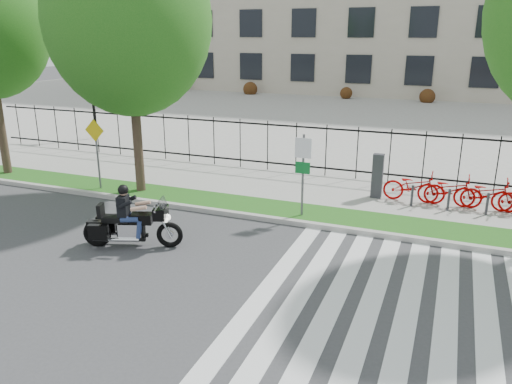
% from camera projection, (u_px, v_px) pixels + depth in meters
% --- Properties ---
extents(ground, '(120.00, 120.00, 0.00)m').
position_uv_depth(ground, '(179.00, 275.00, 11.80)').
color(ground, '#3A393C').
rests_on(ground, ground).
extents(curb, '(60.00, 0.20, 0.15)m').
position_uv_depth(curb, '(246.00, 216.00, 15.41)').
color(curb, '#A19E97').
rests_on(curb, ground).
extents(grass_verge, '(60.00, 1.50, 0.15)m').
position_uv_depth(grass_verge, '(256.00, 207.00, 16.16)').
color(grass_verge, '#1D5014').
rests_on(grass_verge, ground).
extents(sidewalk, '(60.00, 3.50, 0.15)m').
position_uv_depth(sidewalk, '(281.00, 186.00, 18.37)').
color(sidewalk, gray).
rests_on(sidewalk, ground).
extents(plaza, '(80.00, 34.00, 0.10)m').
position_uv_depth(plaza, '(365.00, 116.00, 33.91)').
color(plaza, gray).
rests_on(plaza, ground).
extents(crosswalk_stripes, '(5.70, 8.00, 0.01)m').
position_uv_depth(crosswalk_stripes, '(387.00, 315.00, 10.10)').
color(crosswalk_stripes, silver).
rests_on(crosswalk_stripes, ground).
extents(iron_fence, '(30.00, 0.06, 2.00)m').
position_uv_depth(iron_fence, '(296.00, 148.00, 19.59)').
color(iron_fence, black).
rests_on(iron_fence, sidewalk).
extents(lamp_post_left, '(1.06, 0.70, 4.25)m').
position_uv_depth(lamp_post_left, '(91.00, 79.00, 25.69)').
color(lamp_post_left, black).
rests_on(lamp_post_left, ground).
extents(street_tree_1, '(5.35, 5.35, 8.78)m').
position_uv_depth(street_tree_1, '(129.00, 20.00, 15.96)').
color(street_tree_1, '#3E2B22').
rests_on(street_tree_1, grass_verge).
extents(sign_pole_regulatory, '(0.50, 0.09, 2.50)m').
position_uv_depth(sign_pole_regulatory, '(303.00, 165.00, 14.75)').
color(sign_pole_regulatory, '#59595B').
rests_on(sign_pole_regulatory, grass_verge).
extents(sign_pole_warning, '(0.78, 0.09, 2.49)m').
position_uv_depth(sign_pole_warning, '(96.00, 145.00, 17.40)').
color(sign_pole_warning, '#59595B').
rests_on(sign_pole_warning, grass_verge).
extents(motorcycle_rider, '(2.59, 1.29, 2.07)m').
position_uv_depth(motorcycle_rider, '(131.00, 222.00, 13.17)').
color(motorcycle_rider, black).
rests_on(motorcycle_rider, ground).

